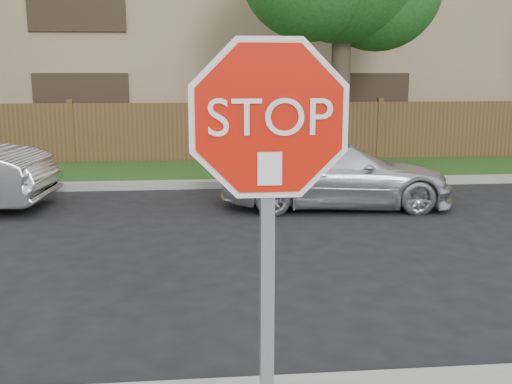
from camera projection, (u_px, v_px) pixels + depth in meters
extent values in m
cube|color=gray|center=(238.00, 184.00, 12.52)|extent=(70.00, 0.30, 0.15)
cube|color=#1E4714|center=(233.00, 172.00, 14.14)|extent=(70.00, 3.00, 0.12)
cube|color=#4F361C|center=(229.00, 134.00, 15.55)|extent=(70.00, 0.12, 1.60)
cube|color=tan|center=(220.00, 54.00, 20.59)|extent=(34.00, 8.00, 6.00)
cylinder|color=#382B21|center=(340.00, 90.00, 13.91)|extent=(0.44, 0.44, 3.92)
cube|color=gray|center=(267.00, 305.00, 2.89)|extent=(0.06, 0.06, 2.30)
cylinder|color=white|center=(269.00, 119.00, 2.65)|extent=(1.01, 0.02, 1.01)
cylinder|color=red|center=(270.00, 119.00, 2.64)|extent=(0.93, 0.02, 0.93)
cube|color=white|center=(270.00, 169.00, 2.67)|extent=(0.11, 0.00, 0.15)
imported|color=silver|center=(336.00, 174.00, 10.62)|extent=(4.17, 1.91, 1.18)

